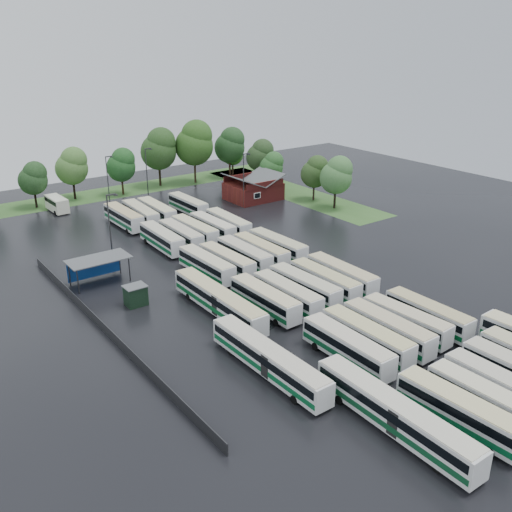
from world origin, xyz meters
TOP-DOWN VIEW (x-y plane):
  - ground at (0.00, 0.00)m, footprint 160.00×160.00m
  - brick_building at (24.00, 42.77)m, footprint 10.07×8.60m
  - wash_shed at (-17.20, 22.02)m, footprint 8.20×4.20m
  - utility_hut at (-16.20, 12.60)m, footprint 2.70×2.20m
  - grass_strip_north at (2.00, 64.80)m, footprint 80.00×10.00m
  - grass_strip_east at (34.00, 42.80)m, footprint 10.00×50.00m
  - west_fence at (-22.20, 8.00)m, footprint 0.10×50.00m
  - bus_r0c0 at (-4.27, -25.79)m, footprint 2.95×11.55m
  - bus_r0c1 at (-1.02, -26.25)m, footprint 2.57×10.98m
  - bus_r0c2 at (1.83, -25.93)m, footprint 2.36×10.94m
  - bus_r1c0 at (-4.37, -12.50)m, footprint 2.56×11.39m
  - bus_r1c1 at (-1.26, -12.27)m, footprint 2.48×11.42m
  - bus_r1c2 at (1.88, -12.40)m, footprint 2.46×11.40m
  - bus_r1c3 at (5.09, -12.24)m, footprint 2.86×10.97m
  - bus_r1c4 at (8.39, -12.72)m, footprint 2.34×10.91m
  - bus_r2c0 at (-4.40, 1.50)m, footprint 2.52×11.23m
  - bus_r2c1 at (-1.31, 1.01)m, footprint 2.44×11.09m
  - bus_r2c2 at (1.91, 1.45)m, footprint 2.77×11.30m
  - bus_r2c3 at (5.08, 1.14)m, footprint 2.44×11.26m
  - bus_r2c4 at (8.20, 1.23)m, footprint 2.57×11.47m
  - bus_r3c0 at (-4.36, 14.99)m, footprint 2.61×11.18m
  - bus_r3c1 at (-1.25, 14.57)m, footprint 2.65×10.94m
  - bus_r3c2 at (2.14, 15.09)m, footprint 2.38×11.09m
  - bus_r3c3 at (5.00, 14.88)m, footprint 2.42×11.12m
  - bus_r3c4 at (8.27, 15.02)m, footprint 2.76×11.32m
  - bus_r4c0 at (-4.31, 28.31)m, footprint 2.72×11.39m
  - bus_r4c1 at (-1.06, 28.06)m, footprint 2.48×11.03m
  - bus_r4c2 at (1.85, 28.74)m, footprint 2.61×11.18m
  - bus_r4c3 at (5.26, 28.61)m, footprint 2.37×10.91m
  - bus_r4c4 at (8.28, 28.47)m, footprint 2.78×11.30m
  - bus_r5c0 at (-4.54, 42.03)m, footprint 2.54×11.50m
  - bus_r5c1 at (-1.32, 42.03)m, footprint 3.00×11.55m
  - bus_r5c2 at (1.80, 41.94)m, footprint 2.69×11.42m
  - bus_r5c4 at (8.47, 42.25)m, footprint 2.45×10.93m
  - artic_bus_west_a at (-9.03, -22.75)m, footprint 2.72×16.97m
  - artic_bus_west_b at (-9.16, 4.41)m, footprint 2.44×17.02m
  - artic_bus_west_c at (-12.31, -9.51)m, footprint 2.47×16.51m
  - minibus at (-10.94, 57.98)m, footprint 2.64×6.57m
  - tree_north_1 at (-13.15, 63.11)m, footprint 5.47×5.47m
  - tree_north_2 at (-4.97, 64.51)m, footprint 6.45×6.45m
  - tree_north_3 at (4.35, 61.86)m, footprint 5.94×5.94m
  - tree_north_4 at (14.10, 63.75)m, footprint 7.75×7.75m
  - tree_north_5 at (21.78, 61.55)m, footprint 8.49×8.49m
  - tree_north_6 at (31.17, 61.51)m, footprint 7.02×7.02m
  - tree_east_0 at (33.15, 28.29)m, footprint 6.17×6.17m
  - tree_east_1 at (33.76, 35.08)m, footprint 5.51×5.51m
  - tree_east_2 at (31.36, 46.07)m, footprint 5.07×5.07m
  - tree_east_3 at (33.04, 52.35)m, footprint 6.03×6.03m
  - tree_east_4 at (32.63, 62.50)m, footprint 5.16×5.15m
  - lamp_post_ne at (19.22, 39.16)m, footprint 1.62×0.32m
  - lamp_post_nw at (-13.48, 25.62)m, footprint 1.68×0.33m
  - lamp_post_back_w at (-1.13, 56.03)m, footprint 1.49×0.29m
  - lamp_post_back_e at (7.15, 55.92)m, footprint 1.58×0.31m
  - puddle_0 at (0.86, -20.84)m, footprint 5.08×5.08m
  - puddle_1 at (8.56, -22.81)m, footprint 4.32×4.32m
  - puddle_2 at (-7.20, 0.84)m, footprint 6.85×6.85m
  - puddle_3 at (6.32, -1.76)m, footprint 4.75×4.75m
  - puddle_4 at (13.18, -19.65)m, footprint 3.51×3.51m

SIDE VIEW (x-z plane):
  - ground at x=0.00m, z-range 0.00..0.00m
  - puddle_0 at x=0.86m, z-range 0.00..0.01m
  - puddle_1 at x=8.56m, z-range 0.00..0.01m
  - puddle_2 at x=-7.20m, z-range 0.00..0.01m
  - puddle_3 at x=6.32m, z-range 0.00..0.01m
  - puddle_4 at x=13.18m, z-range 0.00..0.01m
  - grass_strip_north at x=2.00m, z-range 0.00..0.01m
  - grass_strip_east at x=34.00m, z-range 0.00..0.01m
  - west_fence at x=-22.20m, z-range 0.00..1.20m
  - utility_hut at x=-16.20m, z-range 0.01..2.63m
  - minibus at x=-10.94m, z-range 0.16..2.99m
  - bus_r1c3 at x=5.09m, z-range 0.15..3.18m
  - bus_r3c1 at x=-1.25m, z-range 0.15..3.18m
  - bus_r4c3 at x=5.26m, z-range 0.15..3.18m
  - bus_r5c4 at x=8.47m, z-range 0.15..3.19m
  - bus_r1c4 at x=8.39m, z-range 0.15..3.19m
  - bus_r0c1 at x=-1.02m, z-range 0.15..3.19m
  - bus_r0c2 at x=1.83m, z-range 0.15..3.20m
  - bus_r4c1 at x=-1.06m, z-range 0.15..3.21m
  - bus_r2c1 at x=-1.31m, z-range 0.15..3.23m
  - bus_r3c2 at x=2.14m, z-range 0.15..3.24m
  - artic_bus_west_c at x=-12.31m, z-range 0.17..3.23m
  - bus_r3c3 at x=5.00m, z-range 0.15..3.24m
  - bus_r4c2 at x=1.85m, z-range 0.15..3.25m
  - bus_r3c0 at x=-4.36m, z-range 0.15..3.25m
  - bus_r2c0 at x=-4.40m, z-range 0.16..3.27m
  - bus_r4c4 at x=8.28m, z-range 0.16..3.28m
  - bus_r2c2 at x=1.91m, z-range 0.16..3.28m
  - bus_r3c4 at x=8.27m, z-range 0.16..3.29m
  - bus_r2c3 at x=5.08m, z-range 0.16..3.29m
  - bus_r4c0 at x=-4.31m, z-range 0.16..3.31m
  - bus_r1c0 at x=-4.37m, z-range 0.16..3.32m
  - bus_r5c2 at x=1.80m, z-range 0.16..3.32m
  - artic_bus_west_a at x=-9.03m, z-range 0.17..3.31m
  - bus_r1c2 at x=1.88m, z-range 0.16..3.33m
  - bus_r1c1 at x=-1.26m, z-range 0.16..3.33m
  - artic_bus_west_b at x=-9.16m, z-range 0.17..3.33m
  - bus_r2c4 at x=8.20m, z-range 0.16..3.34m
  - bus_r5c1 at x=-1.32m, z-range 0.16..3.34m
  - bus_r0c0 at x=-4.27m, z-range 0.16..3.35m
  - bus_r5c0 at x=-4.54m, z-range 0.16..3.36m
  - brick_building at x=24.00m, z-range -0.83..4.56m
  - wash_shed at x=-17.20m, z-range 1.20..4.78m
  - tree_east_2 at x=31.36m, z-range 1.20..9.60m
  - tree_east_4 at x=32.63m, z-range 1.22..9.75m
  - lamp_post_back_w at x=-1.13m, z-range 0.78..10.48m
  - tree_north_1 at x=-13.15m, z-range 1.30..10.36m
  - tree_east_1 at x=33.76m, z-range 1.31..10.42m
  - lamp_post_back_e at x=7.15m, z-range 0.83..11.10m
  - lamp_post_ne at x=19.22m, z-range 0.85..11.38m
  - tree_north_3 at x=4.35m, z-range 1.41..11.26m
  - lamp_post_nw at x=-13.48m, z-range 0.88..11.82m
  - tree_east_3 at x=33.04m, z-range 1.43..11.42m
  - tree_east_0 at x=33.15m, z-range 1.46..11.69m
  - tree_north_2 at x=-4.97m, z-range 1.53..12.21m
  - tree_north_6 at x=31.17m, z-range 1.67..13.30m
  - tree_north_4 at x=14.10m, z-range 1.84..14.68m
  - tree_north_5 at x=21.78m, z-range 2.02..16.08m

